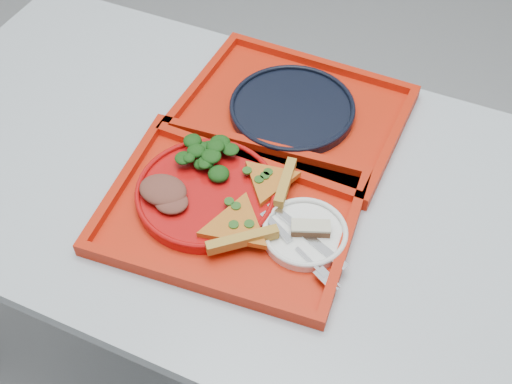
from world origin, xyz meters
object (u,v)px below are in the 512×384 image
tray_far (292,115)px  dinner_plate (206,194)px  navy_plate (292,110)px  dessert_bar (311,228)px  tray_main (231,213)px

tray_far → dinner_plate: size_ratio=1.73×
dinner_plate → navy_plate: dinner_plate is taller
tray_far → dinner_plate: (-0.06, -0.28, 0.02)m
tray_far → dessert_bar: dessert_bar is taller
navy_plate → tray_main: bearing=-90.8°
tray_main → navy_plate: navy_plate is taller
tray_far → dessert_bar: (0.15, -0.28, 0.03)m
tray_main → tray_far: bearing=84.2°
tray_main → dinner_plate: 0.06m
tray_main → tray_far: 0.29m
tray_main → dessert_bar: size_ratio=6.11×
navy_plate → dessert_bar: dessert_bar is taller
dessert_bar → navy_plate: bearing=95.9°
dinner_plate → dessert_bar: bearing=-1.3°
tray_far → dessert_bar: size_ratio=6.11×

